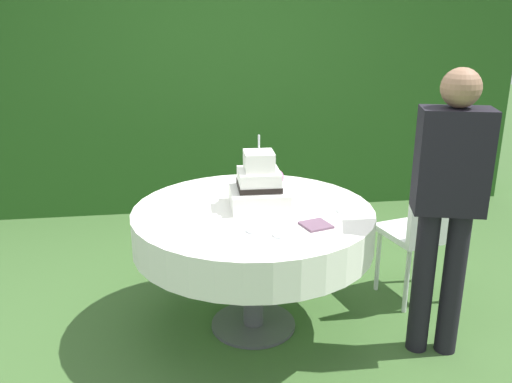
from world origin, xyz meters
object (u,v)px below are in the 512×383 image
serving_plate_near (347,210)px  standing_person (448,197)px  cake_table (253,227)px  serving_plate_far (256,230)px  napkin_stack (316,225)px  wedding_cake (260,187)px  serving_plate_left (283,234)px  garden_chair (424,227)px

serving_plate_near → standing_person: (0.46, -0.27, 0.15)m
cake_table → serving_plate_near: bearing=-11.5°
serving_plate_far → napkin_stack: bearing=3.2°
serving_plate_far → cake_table: bearing=85.4°
wedding_cake → standing_person: size_ratio=0.27×
serving_plate_left → garden_chair: 1.18m
serving_plate_near → standing_person: bearing=-30.8°
napkin_stack → garden_chair: bearing=28.1°
serving_plate_far → serving_plate_left: (0.12, -0.08, 0.00)m
cake_table → wedding_cake: wedding_cake is taller
serving_plate_left → standing_person: (0.88, 0.02, 0.15)m
serving_plate_near → garden_chair: 0.69m
serving_plate_far → serving_plate_left: 0.15m
wedding_cake → napkin_stack: (0.25, -0.34, -0.11)m
wedding_cake → serving_plate_left: size_ratio=4.08×
cake_table → napkin_stack: (0.30, -0.30, 0.12)m
serving_plate_near → serving_plate_left: (-0.43, -0.29, 0.00)m
garden_chair → standing_person: (-0.14, -0.52, 0.39)m
napkin_stack → standing_person: (0.69, -0.08, 0.15)m
wedding_cake → napkin_stack: 0.44m
wedding_cake → serving_plate_near: wedding_cake is taller
wedding_cake → serving_plate_near: bearing=-17.7°
wedding_cake → serving_plate_near: (0.48, -0.15, -0.11)m
wedding_cake → napkin_stack: size_ratio=2.99×
serving_plate_left → garden_chair: (1.03, 0.54, -0.24)m
serving_plate_near → garden_chair: garden_chair is taller
serving_plate_left → standing_person: 0.90m
serving_plate_far → standing_person: (1.01, -0.06, 0.15)m
serving_plate_left → garden_chair: size_ratio=0.12×
napkin_stack → garden_chair: 0.97m
serving_plate_far → standing_person: standing_person is taller
serving_plate_left → garden_chair: bearing=27.8°
serving_plate_far → standing_person: 1.02m
wedding_cake → standing_person: (0.94, -0.43, 0.04)m
serving_plate_far → standing_person: size_ratio=0.07×
serving_plate_left → napkin_stack: bearing=26.9°
garden_chair → serving_plate_left: bearing=-152.2°
cake_table → serving_plate_near: serving_plate_near is taller
wedding_cake → serving_plate_far: size_ratio=3.65×
cake_table → serving_plate_far: 0.34m
napkin_stack → standing_person: bearing=-6.8°
serving_plate_near → serving_plate_left: 0.52m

